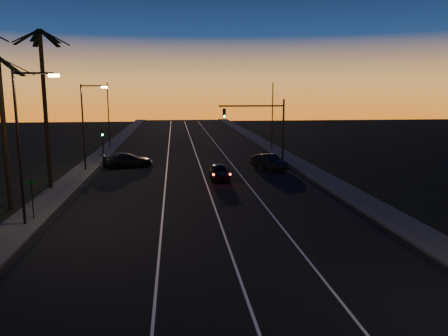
{
  "coord_description": "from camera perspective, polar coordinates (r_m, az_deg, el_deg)",
  "views": [
    {
      "loc": [
        -2.13,
        -5.89,
        7.88
      ],
      "look_at": [
        1.33,
        24.59,
        2.44
      ],
      "focal_mm": 35.0,
      "sensor_mm": 36.0,
      "label": 1
    }
  ],
  "objects": [
    {
      "name": "lane_stripe_mid",
      "position": [
        36.83,
        -2.24,
        -2.28
      ],
      "size": [
        0.12,
        160.0,
        0.01
      ],
      "primitive_type": "cube",
      "color": "silver",
      "rests_on": "road"
    },
    {
      "name": "far_pole_left",
      "position": [
        61.62,
        -14.85,
        6.58
      ],
      "size": [
        0.14,
        0.14,
        9.0
      ],
      "primitive_type": "cylinder",
      "color": "black",
      "rests_on": "ground"
    },
    {
      "name": "road",
      "position": [
        36.8,
        -3.01,
        -2.31
      ],
      "size": [
        20.0,
        170.0,
        0.01
      ],
      "primitive_type": "cube",
      "color": "black",
      "rests_on": "ground"
    },
    {
      "name": "palm_far",
      "position": [
        37.27,
        -22.44,
        8.9
      ],
      "size": [
        4.25,
        4.16,
        12.53
      ],
      "color": "black",
      "rests_on": "ground"
    },
    {
      "name": "far_pole_right",
      "position": [
        59.45,
        6.33,
        6.73
      ],
      "size": [
        0.14,
        0.14,
        9.0
      ],
      "primitive_type": "cylinder",
      "color": "black",
      "rests_on": "ground"
    },
    {
      "name": "sidewalk_right",
      "position": [
        39.07,
        13.62,
        -1.75
      ],
      "size": [
        2.4,
        170.0,
        0.16
      ],
      "primitive_type": "cube",
      "color": "#323230",
      "rests_on": "ground"
    },
    {
      "name": "streetlight_left_far",
      "position": [
        44.8,
        -17.57,
        5.98
      ],
      "size": [
        2.55,
        0.26,
        8.5
      ],
      "color": "black",
      "rests_on": "ground"
    },
    {
      "name": "palm_mid",
      "position": [
        31.91,
        -26.93,
        6.06
      ],
      "size": [
        4.25,
        4.16,
        10.03
      ],
      "color": "black",
      "rests_on": "ground"
    },
    {
      "name": "right_car",
      "position": [
        44.44,
        5.93,
        0.8
      ],
      "size": [
        3.25,
        4.87,
        1.52
      ],
      "color": "black",
      "rests_on": "road"
    },
    {
      "name": "signal_mast",
      "position": [
        46.91,
        4.96,
        6.23
      ],
      "size": [
        7.1,
        0.41,
        7.0
      ],
      "color": "black",
      "rests_on": "ground"
    },
    {
      "name": "sidewalk_left",
      "position": [
        37.83,
        -20.22,
        -2.47
      ],
      "size": [
        2.4,
        170.0,
        0.16
      ],
      "primitive_type": "cube",
      "color": "#323230",
      "rests_on": "ground"
    },
    {
      "name": "lane_stripe_left",
      "position": [
        36.75,
        -7.69,
        -2.39
      ],
      "size": [
        0.12,
        160.0,
        0.01
      ],
      "primitive_type": "cube",
      "color": "silver",
      "rests_on": "road"
    },
    {
      "name": "cross_car",
      "position": [
        46.34,
        -12.52,
        0.99
      ],
      "size": [
        5.61,
        3.56,
        1.51
      ],
      "color": "black",
      "rests_on": "road"
    },
    {
      "name": "lead_car",
      "position": [
        39.14,
        -0.62,
        -0.5
      ],
      "size": [
        1.71,
        4.62,
        1.4
      ],
      "color": "black",
      "rests_on": "road"
    },
    {
      "name": "street_sign",
      "position": [
        28.93,
        -23.78,
        -3.24
      ],
      "size": [
        0.7,
        0.06,
        2.6
      ],
      "color": "black",
      "rests_on": "ground"
    },
    {
      "name": "streetlight_left_near",
      "position": [
        27.39,
        -24.74,
        3.78
      ],
      "size": [
        2.55,
        0.26,
        9.0
      ],
      "color": "black",
      "rests_on": "ground"
    },
    {
      "name": "signal_post",
      "position": [
        46.73,
        -15.55,
        3.56
      ],
      "size": [
        0.28,
        0.37,
        4.2
      ],
      "color": "black",
      "rests_on": "ground"
    },
    {
      "name": "lane_stripe_right",
      "position": [
        37.25,
        3.15,
        -2.14
      ],
      "size": [
        0.12,
        160.0,
        0.01
      ],
      "primitive_type": "cube",
      "color": "silver",
      "rests_on": "road"
    }
  ]
}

